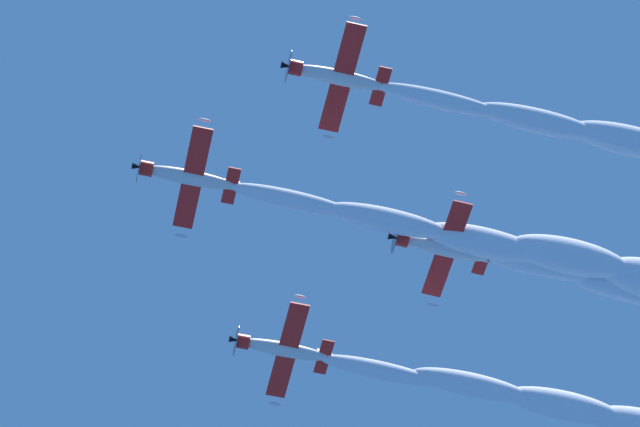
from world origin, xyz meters
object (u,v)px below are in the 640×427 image
(airplane_left_wingman, at_px, (336,77))
(airplane_lead, at_px, (186,177))
(airplane_right_wingman, at_px, (281,349))
(airplane_slot_tail, at_px, (440,248))

(airplane_left_wingman, bearing_deg, airplane_lead, -138.27)
(airplane_lead, distance_m, airplane_right_wingman, 13.92)
(airplane_right_wingman, bearing_deg, airplane_lead, -41.62)
(airplane_lead, distance_m, airplane_slot_tail, 18.22)
(airplane_lead, relative_size, airplane_right_wingman, 0.99)
(airplane_left_wingman, bearing_deg, airplane_slot_tail, 134.68)
(airplane_lead, bearing_deg, airplane_right_wingman, 138.38)
(airplane_left_wingman, height_order, airplane_right_wingman, airplane_left_wingman)
(airplane_lead, distance_m, airplane_left_wingman, 12.19)
(airplane_lead, height_order, airplane_slot_tail, airplane_slot_tail)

